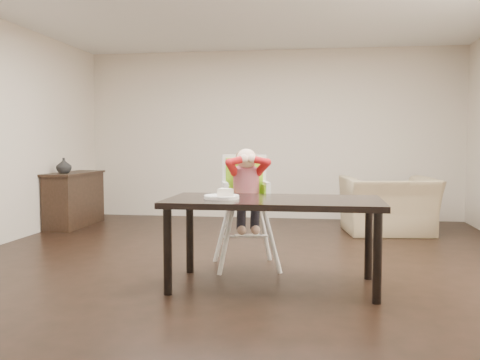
# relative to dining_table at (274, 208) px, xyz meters

# --- Properties ---
(ground) EXTENTS (7.00, 7.00, 0.00)m
(ground) POSITION_rel_dining_table_xyz_m (-0.40, 0.65, -0.67)
(ground) COLOR black
(ground) RESTS_ON ground
(room_walls) EXTENTS (6.02, 7.02, 2.71)m
(room_walls) POSITION_rel_dining_table_xyz_m (-0.40, 0.65, 1.18)
(room_walls) COLOR beige
(room_walls) RESTS_ON ground
(dining_table) EXTENTS (1.80, 0.90, 0.75)m
(dining_table) POSITION_rel_dining_table_xyz_m (0.00, 0.00, 0.00)
(dining_table) COLOR black
(dining_table) RESTS_ON ground
(high_chair) EXTENTS (0.60, 0.60, 1.16)m
(high_chair) POSITION_rel_dining_table_xyz_m (-0.33, 0.69, 0.15)
(high_chair) COLOR white
(high_chair) RESTS_ON ground
(plate) EXTENTS (0.31, 0.31, 0.09)m
(plate) POSITION_rel_dining_table_xyz_m (-0.43, -0.05, 0.11)
(plate) COLOR white
(plate) RESTS_ON dining_table
(armchair) EXTENTS (1.26, 0.91, 1.02)m
(armchair) POSITION_rel_dining_table_xyz_m (1.30, 2.86, -0.16)
(armchair) COLOR #9B8762
(armchair) RESTS_ON ground
(sideboard) EXTENTS (0.44, 1.26, 0.79)m
(sideboard) POSITION_rel_dining_table_xyz_m (-3.18, 2.88, -0.27)
(sideboard) COLOR black
(sideboard) RESTS_ON ground
(vase) EXTENTS (0.26, 0.26, 0.21)m
(vase) POSITION_rel_dining_table_xyz_m (-3.18, 2.57, 0.22)
(vase) COLOR #99999E
(vase) RESTS_ON sideboard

